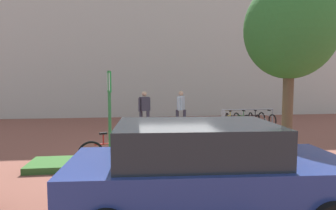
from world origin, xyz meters
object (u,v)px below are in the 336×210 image
(person_suited_navy, at_px, (144,108))
(bike_rack_cluster, at_px, (248,119))
(tree_sidewalk, at_px, (290,30))
(person_shirt_blue, at_px, (181,107))
(car_navy_sedan, at_px, (205,173))
(bike_at_sign, at_px, (111,151))
(parking_sign_post, at_px, (109,104))
(bollard_steel, at_px, (223,119))

(person_suited_navy, bearing_deg, bike_rack_cluster, 4.57)
(tree_sidewalk, xyz_separation_m, person_shirt_blue, (-1.94, 5.68, -2.56))
(person_shirt_blue, distance_m, car_navy_sedan, 8.75)
(bike_rack_cluster, bearing_deg, person_shirt_blue, -176.39)
(bike_at_sign, height_order, person_suited_navy, person_suited_navy)
(bike_at_sign, relative_size, person_shirt_blue, 0.95)
(tree_sidewalk, distance_m, bike_at_sign, 5.74)
(tree_sidewalk, distance_m, person_shirt_blue, 6.53)
(bike_rack_cluster, xyz_separation_m, person_shirt_blue, (-3.33, -0.21, 0.64))
(bike_at_sign, height_order, car_navy_sedan, car_navy_sedan)
(parking_sign_post, relative_size, bike_rack_cluster, 0.92)
(parking_sign_post, xyz_separation_m, bollard_steel, (4.68, 5.06, -1.15))
(parking_sign_post, distance_m, car_navy_sedan, 3.64)
(parking_sign_post, bearing_deg, bollard_steel, 47.22)
(tree_sidewalk, distance_m, person_suited_navy, 7.06)
(bike_rack_cluster, distance_m, car_navy_sedan, 9.96)
(bike_at_sign, bearing_deg, car_navy_sedan, -62.77)
(bollard_steel, distance_m, person_shirt_blue, 2.00)
(parking_sign_post, height_order, bike_at_sign, parking_sign_post)
(tree_sidewalk, xyz_separation_m, person_suited_navy, (-3.62, 5.49, -2.56))
(tree_sidewalk, height_order, bollard_steel, tree_sidewalk)
(person_shirt_blue, bearing_deg, tree_sidewalk, -71.15)
(bollard_steel, bearing_deg, car_navy_sedan, -110.14)
(bike_rack_cluster, bearing_deg, person_suited_navy, -175.43)
(bike_at_sign, xyz_separation_m, bollard_steel, (4.68, 4.91, 0.10))
(bollard_steel, relative_size, car_navy_sedan, 0.20)
(bike_at_sign, distance_m, bollard_steel, 6.78)
(parking_sign_post, bearing_deg, person_shirt_blue, 63.10)
(bike_rack_cluster, distance_m, bollard_steel, 1.64)
(person_suited_navy, relative_size, car_navy_sedan, 0.39)
(bike_at_sign, distance_m, car_navy_sedan, 3.70)
(parking_sign_post, xyz_separation_m, car_navy_sedan, (1.68, -3.12, -0.84))
(parking_sign_post, distance_m, bollard_steel, 6.98)
(parking_sign_post, xyz_separation_m, bike_at_sign, (-0.00, 0.15, -1.25))
(bike_rack_cluster, relative_size, bollard_steel, 2.95)
(tree_sidewalk, bearing_deg, parking_sign_post, 178.50)
(bike_at_sign, height_order, bollard_steel, bollard_steel)
(car_navy_sedan, bearing_deg, tree_sidewalk, 44.24)
(tree_sidewalk, distance_m, bike_rack_cluster, 6.85)
(bike_at_sign, bearing_deg, bike_rack_cluster, 42.40)
(bollard_steel, height_order, car_navy_sedan, car_navy_sedan)
(bike_at_sign, relative_size, person_suited_navy, 0.95)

